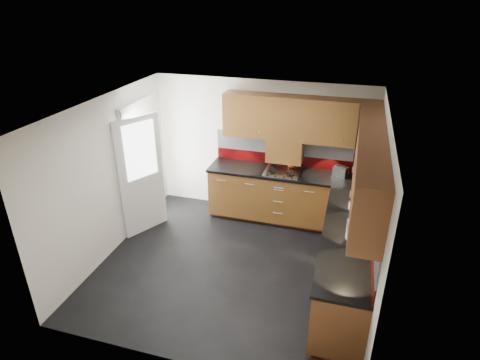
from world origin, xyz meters
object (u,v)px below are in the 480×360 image
(utensil_pot, at_px, (292,163))
(toaster, at_px, (341,171))
(food_processor, at_px, (356,200))
(gas_hob, at_px, (282,171))

(utensil_pot, relative_size, toaster, 1.72)
(toaster, height_order, food_processor, food_processor)
(gas_hob, relative_size, toaster, 2.22)
(utensil_pot, bearing_deg, toaster, -6.32)
(utensil_pot, distance_m, toaster, 0.83)
(food_processor, bearing_deg, utensil_pot, 133.68)
(utensil_pot, xyz_separation_m, toaster, (0.82, -0.09, -0.02))
(toaster, xyz_separation_m, food_processor, (0.27, -1.06, 0.07))
(utensil_pot, xyz_separation_m, food_processor, (1.10, -1.15, 0.05))
(gas_hob, distance_m, food_processor, 1.54)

